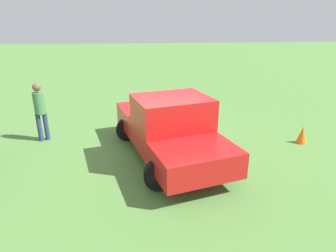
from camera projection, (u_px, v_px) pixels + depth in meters
ground_plane at (165, 153)px, 8.34m from camera, size 80.00×80.00×0.00m
pickup_truck at (170, 127)px, 7.75m from camera, size 3.02×5.08×1.78m
person_bystander at (40, 109)px, 8.89m from camera, size 0.43×0.43×1.83m
traffic_cone at (302, 135)px, 8.93m from camera, size 0.32×0.32×0.55m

